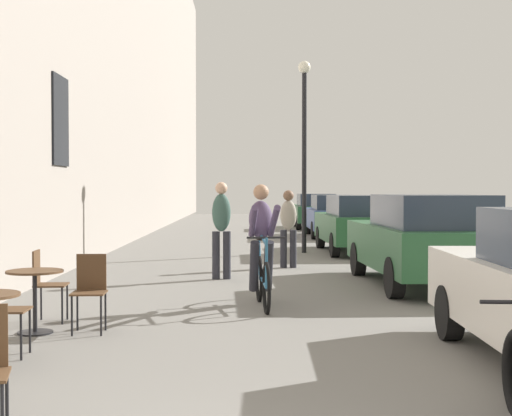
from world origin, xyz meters
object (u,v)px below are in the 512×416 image
at_px(parked_car_fourth, 333,215).
at_px(cyclist_on_bicycle, 262,248).
at_px(cafe_chair_mid_toward_street, 1,304).
at_px(pedestrian_mid, 288,224).
at_px(pedestrian_near, 221,224).
at_px(cafe_table_far, 35,288).
at_px(cafe_chair_far_toward_street, 90,287).
at_px(parked_car_third, 358,223).
at_px(parked_car_fifth, 315,210).
at_px(cafe_chair_far_toward_wall, 45,280).
at_px(parked_car_second, 424,239).
at_px(street_lamp, 304,131).

bearing_deg(parked_car_fourth, cyclist_on_bicycle, -100.77).
bearing_deg(cafe_chair_mid_toward_street, pedestrian_mid, 67.53).
distance_m(cyclist_on_bicycle, pedestrian_mid, 4.90).
bearing_deg(cyclist_on_bicycle, pedestrian_near, 102.75).
relative_size(cafe_table_far, cafe_chair_far_toward_street, 0.81).
xyz_separation_m(cyclist_on_bicycle, parked_car_fourth, (2.74, 14.38, -0.07)).
height_order(cafe_chair_far_toward_street, pedestrian_mid, pedestrian_mid).
xyz_separation_m(pedestrian_mid, parked_car_third, (1.99, 3.45, -0.14)).
distance_m(cafe_table_far, parked_car_fifth, 22.17).
bearing_deg(cafe_table_far, parked_car_fourth, 71.80).
distance_m(cafe_chair_far_toward_wall, pedestrian_mid, 6.96).
distance_m(pedestrian_near, pedestrian_mid, 2.31).
distance_m(cafe_table_far, parked_car_second, 6.66).
distance_m(cafe_chair_far_toward_street, parked_car_fifth, 21.96).
bearing_deg(cafe_chair_far_toward_street, parked_car_second, 38.44).
height_order(cafe_chair_far_toward_street, cyclist_on_bicycle, cyclist_on_bicycle).
relative_size(cafe_chair_mid_toward_street, parked_car_fourth, 0.22).
height_order(cafe_table_far, parked_car_second, parked_car_second).
relative_size(parked_car_third, parked_car_fourth, 1.04).
height_order(cafe_chair_mid_toward_street, cafe_chair_far_toward_wall, same).
height_order(cafe_table_far, cafe_chair_far_toward_street, cafe_chair_far_toward_street).
bearing_deg(cafe_table_far, parked_car_second, 35.68).
relative_size(cafe_chair_far_toward_street, cafe_chair_far_toward_wall, 1.00).
bearing_deg(cafe_chair_far_toward_wall, cafe_table_far, -83.71).
xyz_separation_m(cafe_chair_mid_toward_street, parked_car_second, (5.40, 5.03, 0.29)).
relative_size(cafe_table_far, cafe_chair_far_toward_wall, 0.81).
bearing_deg(cafe_chair_far_toward_wall, parked_car_fifth, 75.76).
bearing_deg(parked_car_fourth, pedestrian_mid, -102.32).
relative_size(cafe_chair_mid_toward_street, parked_car_second, 0.20).
height_order(cyclist_on_bicycle, parked_car_third, cyclist_on_bicycle).
bearing_deg(street_lamp, cafe_table_far, -110.71).
bearing_deg(cafe_chair_far_toward_wall, cafe_chair_mid_toward_street, -87.58).
bearing_deg(cyclist_on_bicycle, parked_car_fourth, 79.23).
relative_size(cafe_chair_far_toward_wall, parked_car_third, 0.21).
xyz_separation_m(cafe_chair_mid_toward_street, cafe_chair_far_toward_street, (0.61, 1.22, 0.00)).
height_order(cafe_chair_mid_toward_street, parked_car_fourth, parked_car_fourth).
bearing_deg(cyclist_on_bicycle, parked_car_fifth, 82.47).
distance_m(cafe_chair_far_toward_wall, parked_car_fourth, 16.54).
bearing_deg(pedestrian_mid, parked_car_fifth, 82.52).
relative_size(cyclist_on_bicycle, pedestrian_near, 1.00).
bearing_deg(parked_car_third, cafe_table_far, -117.24).
xyz_separation_m(pedestrian_near, parked_car_second, (3.45, -1.02, -0.19)).
bearing_deg(cafe_table_far, parked_car_fifth, 76.38).
distance_m(cafe_table_far, cafe_chair_far_toward_street, 0.62).
distance_m(pedestrian_mid, parked_car_third, 3.99).
bearing_deg(street_lamp, cafe_chair_far_toward_street, -107.80).
bearing_deg(cafe_chair_mid_toward_street, parked_car_fifth, 77.05).
height_order(cafe_table_far, pedestrian_mid, pedestrian_mid).
distance_m(cafe_table_far, cyclist_on_bicycle, 3.27).
bearing_deg(cafe_table_far, cyclist_on_bicycle, 36.21).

